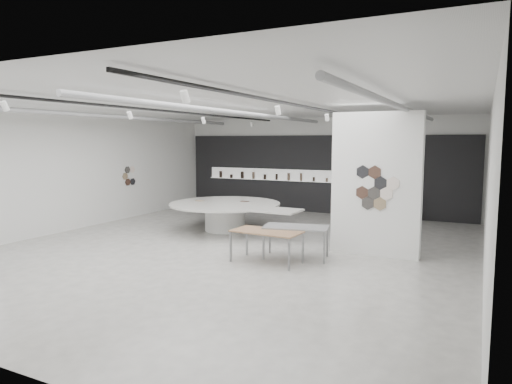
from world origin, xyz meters
The scene contains 7 objects.
room centered at (-0.09, 0.00, 2.07)m, with size 12.02×14.02×3.82m.
back_wall_display centered at (-0.08, 6.93, 1.54)m, with size 11.80×0.27×3.10m.
partition_column centered at (3.50, 1.00, 1.80)m, with size 2.20×0.38×3.60m.
display_island centered at (-1.43, 2.02, 0.59)m, with size 4.60×3.67×0.91m.
sample_table_wood centered at (1.37, -0.90, 0.71)m, with size 1.68×0.92×0.77m.
sample_table_stone centered at (1.85, -0.22, 0.73)m, with size 1.69×1.08×0.80m.
kitchen_counter centered at (2.87, 6.53, 0.49)m, with size 1.73×0.68×1.36m.
Camera 1 is at (5.90, -10.50, 2.89)m, focal length 32.00 mm.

